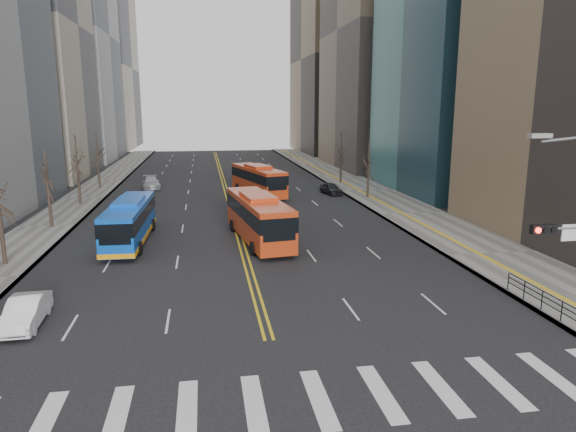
% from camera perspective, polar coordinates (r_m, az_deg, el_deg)
% --- Properties ---
extents(ground, '(220.00, 220.00, 0.00)m').
position_cam_1_polar(ground, '(19.67, -0.11, -19.92)').
color(ground, black).
extents(sidewalk_right, '(7.00, 130.00, 0.15)m').
position_cam_1_polar(sidewalk_right, '(65.52, 8.72, 2.82)').
color(sidewalk_right, '#65635E').
rests_on(sidewalk_right, ground).
extents(sidewalk_left, '(5.00, 130.00, 0.15)m').
position_cam_1_polar(sidewalk_left, '(63.85, -21.73, 1.86)').
color(sidewalk_left, '#65635E').
rests_on(sidewalk_left, ground).
extents(crosswalk, '(26.70, 4.00, 0.01)m').
position_cam_1_polar(crosswalk, '(19.66, -0.11, -19.90)').
color(crosswalk, silver).
rests_on(crosswalk, ground).
extents(centerline, '(0.55, 100.00, 0.01)m').
position_cam_1_polar(centerline, '(72.28, -7.14, 3.66)').
color(centerline, gold).
rests_on(centerline, ground).
extents(office_towers, '(83.00, 134.00, 58.00)m').
position_cam_1_polar(office_towers, '(86.09, -7.89, 20.96)').
color(office_towers, gray).
rests_on(office_towers, ground).
extents(pedestrian_railing, '(0.06, 6.06, 1.02)m').
position_cam_1_polar(pedestrian_railing, '(29.75, 26.41, -8.07)').
color(pedestrian_railing, black).
rests_on(pedestrian_railing, sidewalk_right).
extents(street_trees, '(35.20, 47.20, 7.60)m').
position_cam_1_polar(street_trees, '(51.52, -14.38, 5.49)').
color(street_trees, black).
rests_on(street_trees, ground).
extents(blue_bus, '(3.01, 11.79, 3.42)m').
position_cam_1_polar(blue_bus, '(41.73, -17.18, -0.43)').
color(blue_bus, blue).
rests_on(blue_bus, ground).
extents(red_bus_near, '(4.35, 12.15, 3.75)m').
position_cam_1_polar(red_bus_near, '(40.30, -3.32, 0.09)').
color(red_bus_near, '#BE3714').
rests_on(red_bus_near, ground).
extents(red_bus_far, '(5.69, 11.83, 3.65)m').
position_cam_1_polar(red_bus_far, '(61.52, -3.34, 4.18)').
color(red_bus_far, '#BE3714').
rests_on(red_bus_far, ground).
extents(car_white, '(1.61, 4.32, 1.41)m').
position_cam_1_polar(car_white, '(28.23, -27.14, -9.46)').
color(car_white, white).
rests_on(car_white, ground).
extents(car_dark_mid, '(2.35, 4.31, 1.39)m').
position_cam_1_polar(car_dark_mid, '(62.54, 4.82, 3.06)').
color(car_dark_mid, black).
rests_on(car_dark_mid, ground).
extents(car_silver, '(2.87, 5.47, 1.51)m').
position_cam_1_polar(car_silver, '(69.11, -14.97, 3.60)').
color(car_silver, '#A2A3A7').
rests_on(car_silver, ground).
extents(car_dark_far, '(3.22, 4.49, 1.14)m').
position_cam_1_polar(car_dark_far, '(81.45, -2.45, 5.08)').
color(car_dark_far, black).
rests_on(car_dark_far, ground).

